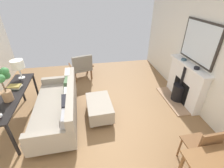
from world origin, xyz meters
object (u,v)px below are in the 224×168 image
(mantel_bowl_far, at_px, (197,68))
(ottoman, at_px, (99,107))
(mantel_bowl_near, at_px, (184,59))
(table_lamp_near_end, at_px, (18,65))
(dining_chair_near_fireplace, at_px, (203,146))
(book_stack, at_px, (15,87))
(armchair_accent, at_px, (82,66))
(sofa, at_px, (60,106))
(fireplace, at_px, (184,85))
(console_table, at_px, (13,97))

(mantel_bowl_far, relative_size, ottoman, 0.14)
(mantel_bowl_near, relative_size, table_lamp_near_end, 0.29)
(dining_chair_near_fireplace, bearing_deg, book_stack, -30.09)
(armchair_accent, relative_size, dining_chair_near_fireplace, 0.94)
(mantel_bowl_near, distance_m, dining_chair_near_fireplace, 2.19)
(sofa, bearing_deg, dining_chair_near_fireplace, 144.93)
(fireplace, bearing_deg, mantel_bowl_near, -91.35)
(dining_chair_near_fireplace, bearing_deg, mantel_bowl_near, -111.04)
(book_stack, bearing_deg, sofa, 166.10)
(mantel_bowl_far, height_order, dining_chair_near_fireplace, mantel_bowl_far)
(ottoman, distance_m, book_stack, 1.80)
(console_table, distance_m, dining_chair_near_fireplace, 3.46)
(fireplace, distance_m, book_stack, 3.86)
(mantel_bowl_near, bearing_deg, mantel_bowl_far, 90.00)
(table_lamp_near_end, bearing_deg, sofa, 142.30)
(table_lamp_near_end, height_order, dining_chair_near_fireplace, table_lamp_near_end)
(fireplace, xyz_separation_m, table_lamp_near_end, (3.84, -0.48, 0.65))
(ottoman, bearing_deg, table_lamp_near_end, -23.18)
(ottoman, xyz_separation_m, dining_chair_near_fireplace, (-1.40, 1.50, 0.29))
(sofa, bearing_deg, book_stack, -13.90)
(table_lamp_near_end, bearing_deg, console_table, 90.00)
(fireplace, bearing_deg, sofa, 3.08)
(table_lamp_near_end, height_order, book_stack, table_lamp_near_end)
(mantel_bowl_near, bearing_deg, fireplace, 88.65)
(fireplace, bearing_deg, book_stack, -0.66)
(ottoman, relative_size, console_table, 0.49)
(armchair_accent, relative_size, book_stack, 3.14)
(mantel_bowl_far, distance_m, armchair_accent, 3.18)
(mantel_bowl_near, bearing_deg, book_stack, 2.97)
(ottoman, height_order, dining_chair_near_fireplace, dining_chair_near_fireplace)
(console_table, height_order, dining_chair_near_fireplace, dining_chair_near_fireplace)
(sofa, xyz_separation_m, console_table, (0.83, 0.01, 0.33))
(armchair_accent, height_order, table_lamp_near_end, table_lamp_near_end)
(fireplace, height_order, armchair_accent, fireplace)
(mantel_bowl_near, distance_m, book_stack, 3.86)
(table_lamp_near_end, bearing_deg, mantel_bowl_near, 176.48)
(ottoman, xyz_separation_m, book_stack, (1.69, -0.29, 0.56))
(mantel_bowl_far, relative_size, console_table, 0.07)
(ottoman, distance_m, armchair_accent, 1.89)
(dining_chair_near_fireplace, bearing_deg, sofa, -35.07)
(mantel_bowl_far, xyz_separation_m, armchair_accent, (2.51, -1.87, -0.60))
(sofa, xyz_separation_m, armchair_accent, (-0.51, -1.77, 0.11))
(book_stack, xyz_separation_m, dining_chair_near_fireplace, (-3.09, 1.79, -0.27))
(mantel_bowl_far, xyz_separation_m, table_lamp_near_end, (3.85, -0.74, 0.05))
(mantel_bowl_far, height_order, console_table, mantel_bowl_far)
(mantel_bowl_near, bearing_deg, ottoman, 12.64)
(fireplace, distance_m, mantel_bowl_near, 0.64)
(mantel_bowl_near, height_order, mantel_bowl_far, mantel_bowl_far)
(mantel_bowl_near, relative_size, console_table, 0.07)
(mantel_bowl_far, relative_size, table_lamp_near_end, 0.27)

